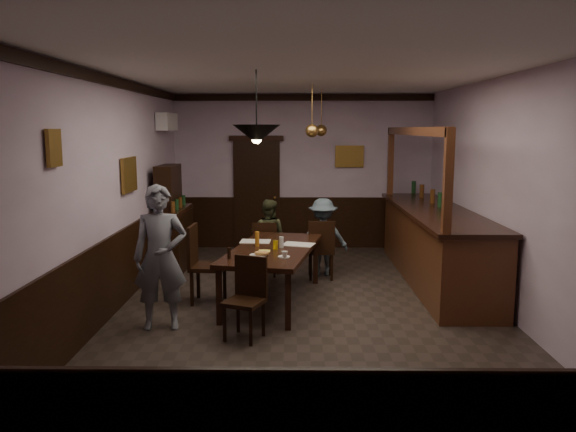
{
  "coord_description": "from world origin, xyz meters",
  "views": [
    {
      "loc": [
        -0.17,
        -6.94,
        2.33
      ],
      "look_at": [
        -0.25,
        0.63,
        1.15
      ],
      "focal_mm": 35.0,
      "sensor_mm": 36.0,
      "label": 1
    }
  ],
  "objects_px": {
    "chair_far_left": "(265,247)",
    "pendant_brass_mid": "(312,131)",
    "chair_side": "(202,260)",
    "pendant_iron": "(257,134)",
    "bar_counter": "(435,243)",
    "person_seated_left": "(268,236)",
    "chair_near": "(247,294)",
    "soda_can": "(275,245)",
    "coffee_cup": "(285,254)",
    "pendant_brass_far": "(321,131)",
    "dining_table": "(273,252)",
    "person_seated_right": "(323,237)",
    "chair_far_right": "(321,247)",
    "person_standing": "(160,257)",
    "sideboard": "(172,228)"
  },
  "relations": [
    {
      "from": "sideboard",
      "to": "pendant_brass_far",
      "type": "height_order",
      "value": "pendant_brass_far"
    },
    {
      "from": "person_seated_left",
      "to": "pendant_brass_mid",
      "type": "distance_m",
      "value": 1.87
    },
    {
      "from": "chair_far_left",
      "to": "pendant_iron",
      "type": "xyz_separation_m",
      "value": [
        0.02,
        -2.12,
        1.79
      ]
    },
    {
      "from": "chair_far_left",
      "to": "soda_can",
      "type": "relative_size",
      "value": 7.32
    },
    {
      "from": "person_standing",
      "to": "coffee_cup",
      "type": "relative_size",
      "value": 21.25
    },
    {
      "from": "pendant_iron",
      "to": "person_seated_left",
      "type": "bearing_deg",
      "value": 89.63
    },
    {
      "from": "chair_side",
      "to": "person_standing",
      "type": "bearing_deg",
      "value": 166.1
    },
    {
      "from": "chair_near",
      "to": "chair_side",
      "type": "bearing_deg",
      "value": 141.32
    },
    {
      "from": "coffee_cup",
      "to": "pendant_iron",
      "type": "distance_m",
      "value": 1.51
    },
    {
      "from": "bar_counter",
      "to": "pendant_brass_far",
      "type": "height_order",
      "value": "pendant_brass_far"
    },
    {
      "from": "soda_can",
      "to": "pendant_brass_mid",
      "type": "height_order",
      "value": "pendant_brass_mid"
    },
    {
      "from": "chair_far_left",
      "to": "pendant_brass_mid",
      "type": "height_order",
      "value": "pendant_brass_mid"
    },
    {
      "from": "chair_far_left",
      "to": "person_standing",
      "type": "bearing_deg",
      "value": 65.05
    },
    {
      "from": "chair_far_right",
      "to": "pendant_brass_far",
      "type": "relative_size",
      "value": 1.16
    },
    {
      "from": "soda_can",
      "to": "pendant_iron",
      "type": "height_order",
      "value": "pendant_iron"
    },
    {
      "from": "pendant_brass_far",
      "to": "chair_near",
      "type": "bearing_deg",
      "value": -104.74
    },
    {
      "from": "bar_counter",
      "to": "chair_side",
      "type": "bearing_deg",
      "value": -161.87
    },
    {
      "from": "chair_side",
      "to": "pendant_brass_mid",
      "type": "relative_size",
      "value": 1.3
    },
    {
      "from": "dining_table",
      "to": "chair_far_right",
      "type": "relative_size",
      "value": 2.51
    },
    {
      "from": "dining_table",
      "to": "coffee_cup",
      "type": "relative_size",
      "value": 29.41
    },
    {
      "from": "chair_far_right",
      "to": "chair_near",
      "type": "bearing_deg",
      "value": 68.4
    },
    {
      "from": "person_seated_right",
      "to": "pendant_brass_mid",
      "type": "xyz_separation_m",
      "value": [
        -0.19,
        -0.17,
        1.68
      ]
    },
    {
      "from": "soda_can",
      "to": "pendant_brass_mid",
      "type": "relative_size",
      "value": 0.15
    },
    {
      "from": "coffee_cup",
      "to": "sideboard",
      "type": "xyz_separation_m",
      "value": [
        -1.92,
        2.43,
        -0.1
      ]
    },
    {
      "from": "soda_can",
      "to": "pendant_iron",
      "type": "bearing_deg",
      "value": -105.95
    },
    {
      "from": "pendant_iron",
      "to": "pendant_brass_far",
      "type": "xyz_separation_m",
      "value": [
        0.91,
        3.27,
        0.03
      ]
    },
    {
      "from": "chair_side",
      "to": "person_seated_right",
      "type": "relative_size",
      "value": 0.85
    },
    {
      "from": "chair_far_left",
      "to": "person_seated_left",
      "type": "bearing_deg",
      "value": -98.3
    },
    {
      "from": "chair_near",
      "to": "pendant_iron",
      "type": "xyz_separation_m",
      "value": [
        0.09,
        0.52,
        1.77
      ]
    },
    {
      "from": "coffee_cup",
      "to": "sideboard",
      "type": "relative_size",
      "value": 0.05
    },
    {
      "from": "sideboard",
      "to": "chair_near",
      "type": "bearing_deg",
      "value": -64.16
    },
    {
      "from": "sideboard",
      "to": "person_seated_right",
      "type": "bearing_deg",
      "value": -8.85
    },
    {
      "from": "dining_table",
      "to": "sideboard",
      "type": "relative_size",
      "value": 1.35
    },
    {
      "from": "dining_table",
      "to": "person_standing",
      "type": "height_order",
      "value": "person_standing"
    },
    {
      "from": "person_seated_left",
      "to": "person_seated_right",
      "type": "bearing_deg",
      "value": -178.2
    },
    {
      "from": "chair_far_right",
      "to": "person_seated_right",
      "type": "xyz_separation_m",
      "value": [
        0.04,
        0.27,
        0.11
      ]
    },
    {
      "from": "person_standing",
      "to": "pendant_brass_mid",
      "type": "height_order",
      "value": "pendant_brass_mid"
    },
    {
      "from": "chair_near",
      "to": "chair_far_left",
      "type": "bearing_deg",
      "value": 110.66
    },
    {
      "from": "person_seated_right",
      "to": "coffee_cup",
      "type": "distance_m",
      "value": 2.13
    },
    {
      "from": "chair_side",
      "to": "pendant_iron",
      "type": "distance_m",
      "value": 2.02
    },
    {
      "from": "chair_side",
      "to": "sideboard",
      "type": "xyz_separation_m",
      "value": [
        -0.8,
        1.85,
        0.12
      ]
    },
    {
      "from": "coffee_cup",
      "to": "pendant_brass_far",
      "type": "xyz_separation_m",
      "value": [
        0.59,
        3.1,
        1.5
      ]
    },
    {
      "from": "bar_counter",
      "to": "pendant_brass_mid",
      "type": "distance_m",
      "value": 2.55
    },
    {
      "from": "chair_near",
      "to": "pendant_iron",
      "type": "distance_m",
      "value": 1.84
    },
    {
      "from": "person_seated_right",
      "to": "bar_counter",
      "type": "bearing_deg",
      "value": 167.47
    },
    {
      "from": "chair_far_right",
      "to": "bar_counter",
      "type": "bearing_deg",
      "value": 177.17
    },
    {
      "from": "chair_side",
      "to": "pendant_iron",
      "type": "bearing_deg",
      "value": -129.8
    },
    {
      "from": "chair_near",
      "to": "pendant_brass_far",
      "type": "bearing_deg",
      "value": 97.32
    },
    {
      "from": "soda_can",
      "to": "person_seated_left",
      "type": "bearing_deg",
      "value": 95.89
    },
    {
      "from": "person_seated_left",
      "to": "sideboard",
      "type": "bearing_deg",
      "value": 5.46
    }
  ]
}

